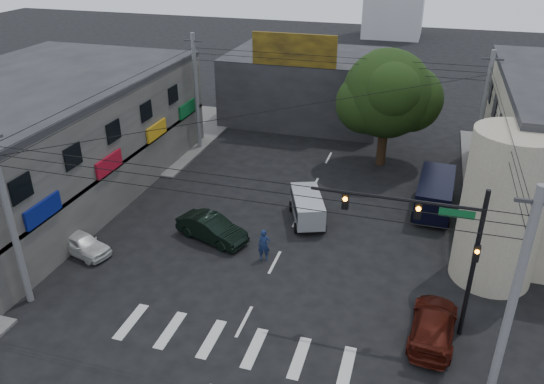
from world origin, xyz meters
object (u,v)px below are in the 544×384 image
at_px(utility_pole_near_left, 10,218).
at_px(traffic_officer, 264,245).
at_px(silver_minivan, 307,209).
at_px(maroon_sedan, 433,325).
at_px(utility_pole_far_left, 196,93).
at_px(white_compact, 82,243).
at_px(utility_pole_far_right, 481,118).
at_px(navy_van, 435,195).
at_px(traffic_gantry, 435,236).
at_px(utility_pole_near_right, 512,304).
at_px(street_tree, 387,94).
at_px(dark_sedan, 212,228).

xyz_separation_m(utility_pole_near_left, traffic_officer, (9.86, 6.61, -3.70)).
bearing_deg(silver_minivan, traffic_officer, 144.31).
distance_m(utility_pole_near_left, silver_minivan, 16.37).
distance_m(silver_minivan, traffic_officer, 4.96).
relative_size(maroon_sedan, silver_minivan, 1.12).
height_order(utility_pole_near_left, utility_pole_far_left, same).
relative_size(white_compact, silver_minivan, 0.90).
bearing_deg(utility_pole_near_left, utility_pole_far_right, 44.31).
bearing_deg(navy_van, maroon_sedan, -175.54).
bearing_deg(white_compact, maroon_sedan, -79.08).
relative_size(traffic_gantry, utility_pole_near_right, 0.78).
relative_size(utility_pole_near_right, white_compact, 2.38).
bearing_deg(traffic_officer, street_tree, 55.82).
height_order(utility_pole_near_right, maroon_sedan, utility_pole_near_right).
distance_m(maroon_sedan, traffic_officer, 9.67).
relative_size(street_tree, white_compact, 2.25).
relative_size(street_tree, navy_van, 1.57).
distance_m(traffic_gantry, utility_pole_near_left, 18.66).
distance_m(utility_pole_near_left, utility_pole_far_left, 20.50).
height_order(utility_pole_far_left, dark_sedan, utility_pole_far_left).
xyz_separation_m(utility_pole_far_right, silver_minivan, (-9.87, -9.09, -3.75)).
relative_size(street_tree, dark_sedan, 1.88).
xyz_separation_m(street_tree, utility_pole_far_right, (6.50, -1.00, -0.87)).
distance_m(utility_pole_far_right, navy_van, 6.96).
height_order(street_tree, traffic_gantry, street_tree).
bearing_deg(traffic_gantry, utility_pole_near_left, -169.20).
height_order(utility_pole_near_right, dark_sedan, utility_pole_near_right).
xyz_separation_m(street_tree, dark_sedan, (-8.15, -13.76, -4.75)).
height_order(utility_pole_far_left, navy_van, utility_pole_far_left).
height_order(utility_pole_far_left, maroon_sedan, utility_pole_far_left).
bearing_deg(utility_pole_far_left, utility_pole_near_left, -90.00).
xyz_separation_m(street_tree, utility_pole_near_right, (6.50, -21.50, -0.87)).
height_order(utility_pole_near_left, navy_van, utility_pole_near_left).
xyz_separation_m(utility_pole_near_right, dark_sedan, (-14.65, 7.74, -3.88)).
xyz_separation_m(dark_sedan, maroon_sedan, (12.45, -4.78, -0.04)).
height_order(street_tree, utility_pole_near_left, utility_pole_near_left).
bearing_deg(dark_sedan, traffic_officer, -89.11).
bearing_deg(dark_sedan, traffic_gantry, -90.87).
xyz_separation_m(maroon_sedan, traffic_officer, (-8.94, 3.66, 0.23)).
bearing_deg(navy_van, utility_pole_near_left, 132.20).
height_order(street_tree, dark_sedan, street_tree).
bearing_deg(utility_pole_far_right, maroon_sedan, -97.13).
height_order(utility_pole_far_right, silver_minivan, utility_pole_far_right).
bearing_deg(traffic_gantry, maroon_sedan, -48.58).
xyz_separation_m(navy_van, traffic_officer, (-8.67, -8.41, -0.19)).
bearing_deg(traffic_officer, dark_sedan, 145.37).
xyz_separation_m(utility_pole_near_right, maroon_sedan, (-2.19, 2.95, -3.92)).
relative_size(traffic_gantry, maroon_sedan, 1.51).
xyz_separation_m(utility_pole_near_right, utility_pole_far_left, (-21.00, 20.50, 0.00)).
bearing_deg(silver_minivan, maroon_sedan, -158.67).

